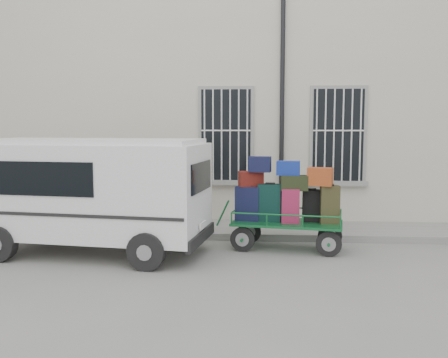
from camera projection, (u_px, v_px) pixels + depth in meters
ground at (237, 257)px, 9.41m from camera, size 80.00×80.00×0.00m
building at (245, 108)px, 14.54m from camera, size 24.00×5.15×6.00m
sidewalk at (241, 229)px, 11.58m from camera, size 24.00×1.70×0.15m
luggage_cart at (286, 203)px, 9.94m from camera, size 2.60×1.33×1.87m
van at (92, 188)px, 9.60m from camera, size 4.62×2.47×2.22m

